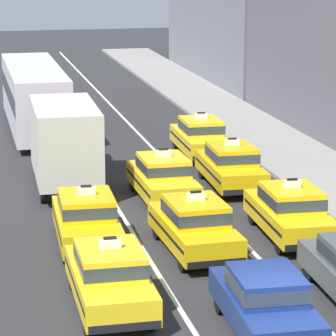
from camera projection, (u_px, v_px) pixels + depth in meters
lane_stripe_left_center at (88, 161)px, 39.54m from camera, size 0.14×80.00×0.01m
lane_stripe_center_right at (161, 157)px, 40.23m from camera, size 0.14×80.00×0.01m
sidewalk_curb at (326, 176)px, 36.68m from camera, size 4.00×90.00×0.15m
taxi_left_nearest at (110, 276)px, 23.44m from camera, size 1.85×4.57×1.96m
taxi_left_second at (86, 218)px, 28.31m from camera, size 1.97×4.62×1.96m
box_truck_left_third at (63, 140)px, 35.22m from camera, size 2.43×7.01×3.27m
bus_left_fourth at (34, 95)px, 45.28m from camera, size 2.54×11.20×3.22m
sedan_center_nearest at (265, 301)px, 21.92m from camera, size 1.94×4.37×1.58m
taxi_center_second at (195, 225)px, 27.68m from camera, size 1.96×4.61×1.96m
taxi_center_third at (163, 177)px, 33.26m from camera, size 1.87×4.58×1.96m
taxi_right_second at (290, 211)px, 29.11m from camera, size 1.99×4.63×1.96m
taxi_right_third at (231, 165)px, 35.03m from camera, size 1.97×4.62×1.96m
taxi_right_fourth at (200, 136)px, 40.21m from camera, size 1.92×4.60×1.96m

